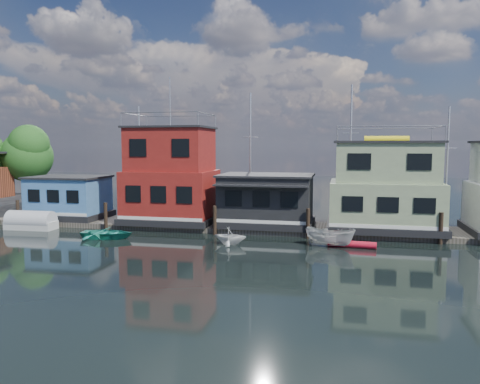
% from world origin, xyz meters
% --- Properties ---
extents(ground, '(160.00, 160.00, 0.00)m').
position_xyz_m(ground, '(0.00, 0.00, 0.00)').
color(ground, black).
rests_on(ground, ground).
extents(dock, '(48.00, 5.00, 0.40)m').
position_xyz_m(dock, '(0.00, 12.00, 0.20)').
color(dock, '#595147').
rests_on(dock, ground).
extents(houseboat_blue, '(6.40, 4.90, 3.66)m').
position_xyz_m(houseboat_blue, '(-18.00, 12.00, 2.21)').
color(houseboat_blue, black).
rests_on(houseboat_blue, dock).
extents(houseboat_red, '(7.40, 5.90, 11.86)m').
position_xyz_m(houseboat_red, '(-8.50, 12.00, 4.10)').
color(houseboat_red, black).
rests_on(houseboat_red, dock).
extents(houseboat_dark, '(7.40, 6.10, 4.06)m').
position_xyz_m(houseboat_dark, '(-0.50, 11.98, 2.42)').
color(houseboat_dark, black).
rests_on(houseboat_dark, dock).
extents(houseboat_green, '(8.40, 5.90, 7.03)m').
position_xyz_m(houseboat_green, '(8.50, 12.00, 3.55)').
color(houseboat_green, black).
rests_on(houseboat_green, dock).
extents(pilings, '(42.28, 0.28, 2.20)m').
position_xyz_m(pilings, '(-0.33, 9.20, 1.10)').
color(pilings, '#2D2116').
rests_on(pilings, ground).
extents(background_masts, '(36.40, 0.16, 12.00)m').
position_xyz_m(background_masts, '(4.76, 18.00, 5.55)').
color(background_masts, silver).
rests_on(background_masts, ground).
extents(motorboat, '(3.69, 2.30, 1.33)m').
position_xyz_m(motorboat, '(4.63, 6.78, 0.67)').
color(motorboat, beige).
rests_on(motorboat, ground).
extents(tarp_runabout, '(4.02, 1.72, 1.61)m').
position_xyz_m(tarp_runabout, '(-19.06, 8.21, 0.60)').
color(tarp_runabout, beige).
rests_on(tarp_runabout, ground).
extents(dinghy_teal, '(3.98, 3.03, 0.77)m').
position_xyz_m(dinghy_teal, '(-11.24, 6.09, 0.39)').
color(dinghy_teal, teal).
rests_on(dinghy_teal, ground).
extents(dinghy_white, '(2.44, 2.16, 1.20)m').
position_xyz_m(dinghy_white, '(-2.03, 6.05, 0.60)').
color(dinghy_white, white).
rests_on(dinghy_white, ground).
extents(red_kayak, '(3.17, 0.80, 0.46)m').
position_xyz_m(red_kayak, '(6.06, 6.78, 0.23)').
color(red_kayak, red).
rests_on(red_kayak, ground).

